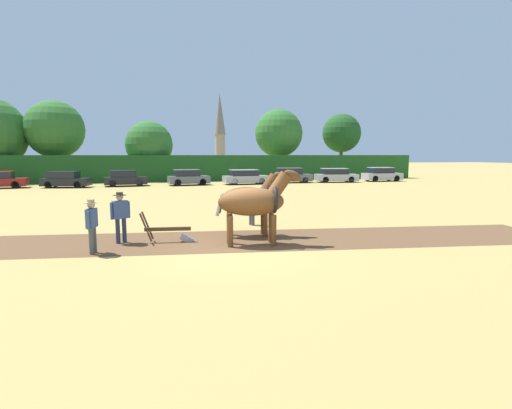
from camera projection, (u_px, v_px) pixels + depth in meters
name	position (u px, v px, depth m)	size (l,w,h in m)	color
ground_plane	(234.00, 250.00, 12.27)	(240.00, 240.00, 0.00)	#A88E4C
plowed_furrow_strip	(108.00, 244.00, 13.19)	(31.24, 3.54, 0.01)	brown
hedgerow	(177.00, 168.00, 43.81)	(56.91, 1.63, 2.87)	#1E511E
tree_left	(55.00, 129.00, 42.80)	(6.14, 6.14, 8.69)	#423323
tree_center_left	(149.00, 145.00, 44.67)	(5.22, 5.22, 6.67)	#4C3823
tree_center	(279.00, 133.00, 49.32)	(5.88, 5.88, 8.50)	#4C3823
tree_center_right	(342.00, 133.00, 53.08)	(5.09, 5.09, 8.32)	brown
church_spire	(220.00, 129.00, 87.41)	(2.50, 2.50, 16.23)	gray
draft_horse_lead_left	(255.00, 201.00, 12.88)	(2.86, 1.22, 2.52)	brown
draft_horse_lead_right	(250.00, 200.00, 14.30)	(2.66, 1.25, 2.39)	brown
plow	(172.00, 233.00, 13.40)	(1.77, 0.54, 1.13)	#4C331E
farmer_at_plow	(120.00, 213.00, 13.17)	(0.61, 0.43, 1.70)	#28334C
farmer_beside_team	(252.00, 204.00, 16.56)	(0.30, 0.62, 1.54)	#4C4C4C
farmer_onlooker_left	(92.00, 222.00, 11.75)	(0.41, 0.63, 1.63)	#4C4C4C
parked_car_left	(65.00, 180.00, 35.67)	(4.24, 2.38, 1.46)	black
parked_car_center_left	(125.00, 178.00, 37.33)	(3.98, 2.23, 1.48)	black
parked_car_center	(188.00, 178.00, 38.47)	(4.06, 2.24, 1.51)	#565B66
parked_car_center_right	(245.00, 177.00, 39.68)	(4.58, 2.09, 1.46)	#9E9EA8
parked_car_right	(291.00, 176.00, 41.91)	(4.30, 2.05, 1.56)	#565B66
parked_car_far_right	(336.00, 175.00, 42.52)	(4.66, 2.44, 1.49)	#A8A8B2
parked_car_end_right	(382.00, 174.00, 44.25)	(4.23, 1.83, 1.54)	#A8A8B2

